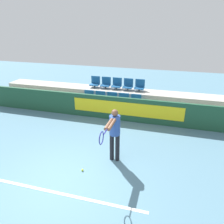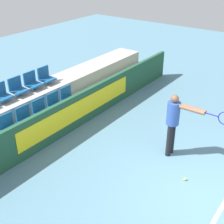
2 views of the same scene
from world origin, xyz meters
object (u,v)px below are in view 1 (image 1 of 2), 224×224
object	(u,v)px
stadium_chair_5	(95,83)
tennis_player	(114,131)
stadium_chair_3	(123,100)
stadium_chair_4	(136,101)
stadium_chair_1	(100,98)
stadium_chair_9	(140,86)
tennis_ball	(82,170)
stadium_chair_2	(111,99)
stadium_chair_0	(88,97)
stadium_chair_7	(117,84)
stadium_chair_6	(106,83)
stadium_chair_8	(128,85)

from	to	relation	value
stadium_chair_5	tennis_player	distance (m)	5.06
stadium_chair_3	tennis_player	distance (m)	3.66
stadium_chair_4	tennis_player	world-z (taller)	tennis_player
stadium_chair_1	stadium_chair_9	distance (m)	1.97
tennis_player	tennis_ball	bearing A→B (deg)	-136.26
stadium_chair_9	tennis_ball	bearing A→B (deg)	-98.13
stadium_chair_2	stadium_chair_4	distance (m)	1.11
stadium_chair_1	tennis_ball	bearing A→B (deg)	-77.94
stadium_chair_5	stadium_chair_0	bearing A→B (deg)	-90.00
stadium_chair_3	tennis_player	bearing A→B (deg)	-81.35
stadium_chair_1	stadium_chair_9	xyz separation A→B (m)	(1.67, 0.95, 0.44)
stadium_chair_7	tennis_ball	distance (m)	5.38
stadium_chair_4	stadium_chair_6	xyz separation A→B (m)	(-1.67, 0.95, 0.44)
stadium_chair_8	stadium_chair_9	bearing A→B (deg)	0.00
stadium_chair_5	stadium_chair_9	size ratio (longest dim) A/B	1.00
stadium_chair_0	stadium_chair_1	xyz separation A→B (m)	(0.56, 0.00, 0.00)
stadium_chair_3	stadium_chair_5	world-z (taller)	stadium_chair_5
stadium_chair_4	stadium_chair_2	bearing A→B (deg)	180.00
stadium_chair_2	stadium_chair_4	xyz separation A→B (m)	(1.11, 0.00, 0.00)
stadium_chair_0	stadium_chair_9	size ratio (longest dim) A/B	1.00
stadium_chair_4	stadium_chair_0	bearing A→B (deg)	180.00
stadium_chair_2	stadium_chair_5	world-z (taller)	stadium_chair_5
stadium_chair_8	stadium_chair_7	bearing A→B (deg)	180.00
stadium_chair_3	tennis_player	size ratio (longest dim) A/B	0.31
stadium_chair_6	tennis_player	bearing A→B (deg)	-69.91
stadium_chair_7	stadium_chair_9	xyz separation A→B (m)	(1.11, 0.00, 0.00)
stadium_chair_6	stadium_chair_9	world-z (taller)	same
stadium_chair_4	tennis_player	bearing A→B (deg)	-90.16
stadium_chair_6	stadium_chair_7	xyz separation A→B (m)	(0.56, 0.00, 0.00)
stadium_chair_8	tennis_ball	bearing A→B (deg)	-92.11
stadium_chair_0	stadium_chair_3	size ratio (longest dim) A/B	1.00
tennis_player	stadium_chair_2	bearing A→B (deg)	106.99
stadium_chair_0	stadium_chair_5	size ratio (longest dim) A/B	1.00
stadium_chair_3	stadium_chair_6	xyz separation A→B (m)	(-1.11, 0.95, 0.44)
stadium_chair_1	stadium_chair_3	xyz separation A→B (m)	(1.11, 0.00, 0.00)
tennis_player	stadium_chair_7	bearing A→B (deg)	103.58
stadium_chair_5	stadium_chair_8	size ratio (longest dim) A/B	1.00
stadium_chair_9	stadium_chair_1	bearing A→B (deg)	-150.52
stadium_chair_0	stadium_chair_4	world-z (taller)	same
stadium_chair_4	stadium_chair_6	bearing A→B (deg)	150.52
stadium_chair_1	stadium_chair_2	xyz separation A→B (m)	(0.56, 0.00, 0.00)
stadium_chair_5	tennis_ball	world-z (taller)	stadium_chair_5
stadium_chair_0	stadium_chair_3	world-z (taller)	same
stadium_chair_8	tennis_ball	xyz separation A→B (m)	(-0.19, -5.26, -1.07)
stadium_chair_1	stadium_chair_5	distance (m)	1.18
stadium_chair_0	stadium_chair_4	distance (m)	2.23
tennis_ball	stadium_chair_6	bearing A→B (deg)	99.94
stadium_chair_2	stadium_chair_3	size ratio (longest dim) A/B	1.00
stadium_chair_3	stadium_chair_5	size ratio (longest dim) A/B	1.00
tennis_ball	stadium_chair_4	bearing A→B (deg)	80.11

